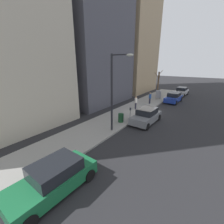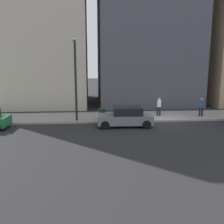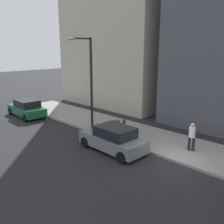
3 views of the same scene
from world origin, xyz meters
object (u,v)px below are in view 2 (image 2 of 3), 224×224
Objects in this scene: parked_car_grey at (125,117)px; office_tower_right at (35,14)px; pedestrian_near_meter at (201,106)px; streetlamp at (75,74)px; office_block_center at (145,18)px; trash_bin at (102,114)px; pedestrian_midblock at (159,106)px; parking_meter at (116,110)px.

parked_car_grey is 18.23m from office_tower_right.
pedestrian_near_meter is 21.22m from office_tower_right.
office_block_center is (10.82, -7.83, 6.12)m from streetlamp.
parked_car_grey is at bearing 15.25° from pedestrian_near_meter.
pedestrian_midblock is (0.90, -5.16, 0.49)m from trash_bin.
office_block_center is at bearing -75.66° from pedestrian_near_meter.
parking_meter is 4.23m from pedestrian_midblock.
trash_bin is 15.09m from office_block_center.
parked_car_grey is 0.20× the size of office_tower_right.
pedestrian_near_meter is at bearing -162.19° from office_block_center.
parking_meter is 0.81× the size of pedestrian_midblock.
parking_meter is 14.77m from office_block_center.
trash_bin is 0.04× the size of office_tower_right.
parked_car_grey is 1.70m from parking_meter.
trash_bin is at bearing 41.52° from parked_car_grey.
office_tower_right is at bearing 24.84° from streetlamp.
office_tower_right reaches higher than office_block_center.
trash_bin is 0.04× the size of office_block_center.
streetlamp reaches higher than pedestrian_near_meter.
trash_bin is 0.54× the size of pedestrian_near_meter.
parked_car_grey is at bearing -139.66° from trash_bin.
pedestrian_midblock is 0.08× the size of office_block_center.
parking_meter is at bearing -178.01° from pedestrian_midblock.
parked_car_grey is at bearing -144.35° from office_tower_right.
parked_car_grey is at bearing -110.18° from streetlamp.
pedestrian_midblock is at bearing -80.14° from trash_bin.
streetlamp is 7.22× the size of trash_bin.
parking_meter is at bearing -142.47° from office_tower_right.
parked_car_grey is 5.25m from streetlamp.
streetlamp is 4.07m from trash_bin.
pedestrian_midblock is at bearing -11.36° from pedestrian_near_meter.
pedestrian_near_meter is at bearing -84.79° from streetlamp.
parked_car_grey is 4.53m from pedestrian_midblock.
pedestrian_midblock is 18.28m from office_tower_right.
office_tower_right is (10.53, 7.28, 9.80)m from trash_bin.
streetlamp is 3.92× the size of pedestrian_near_meter.
parking_meter is 0.06× the size of office_tower_right.
office_block_center is (9.82, 3.16, 9.05)m from pedestrian_near_meter.
office_tower_right reaches higher than streetlamp.
parked_car_grey is at bearing 162.00° from office_block_center.
office_tower_right reaches higher than pedestrian_near_meter.
parking_meter is (1.58, 0.58, 0.24)m from parked_car_grey.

